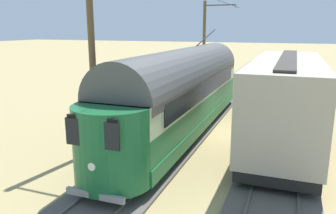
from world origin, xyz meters
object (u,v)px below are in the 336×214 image
object	(u,v)px
switch_stand	(307,84)
vintage_streetcar	(184,89)
boxcar_adjacent	(285,99)
catenary_pole_foreground	(205,42)
catenary_pole_mid_near	(94,60)

from	to	relation	value
switch_stand	vintage_streetcar	bearing A→B (deg)	66.05
boxcar_adjacent	catenary_pole_foreground	world-z (taller)	catenary_pole_foreground
boxcar_adjacent	switch_stand	xyz separation A→B (m)	(-1.46, -14.48, -1.46)
vintage_streetcar	catenary_pole_mid_near	size ratio (longest dim) A/B	2.21
vintage_streetcar	catenary_pole_mid_near	world-z (taller)	catenary_pole_mid_near
catenary_pole_mid_near	boxcar_adjacent	bearing A→B (deg)	-153.58
switch_stand	catenary_pole_mid_near	bearing A→B (deg)	63.69
vintage_streetcar	boxcar_adjacent	xyz separation A→B (m)	(-4.89, 0.19, -0.09)
catenary_pole_mid_near	switch_stand	xyz separation A→B (m)	(-9.02, -18.24, -3.29)
boxcar_adjacent	catenary_pole_mid_near	size ratio (longest dim) A/B	1.44
vintage_streetcar	catenary_pole_mid_near	distance (m)	5.07
vintage_streetcar	boxcar_adjacent	bearing A→B (deg)	177.82
catenary_pole_foreground	catenary_pole_mid_near	bearing A→B (deg)	90.00
catenary_pole_foreground	catenary_pole_mid_near	size ratio (longest dim) A/B	1.00
boxcar_adjacent	catenary_pole_foreground	bearing A→B (deg)	-62.56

